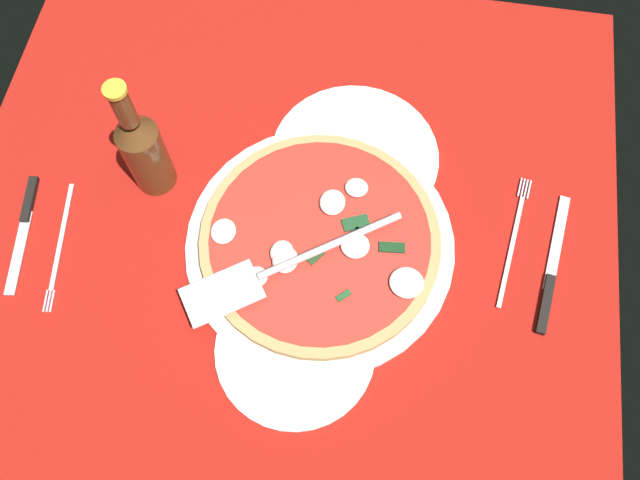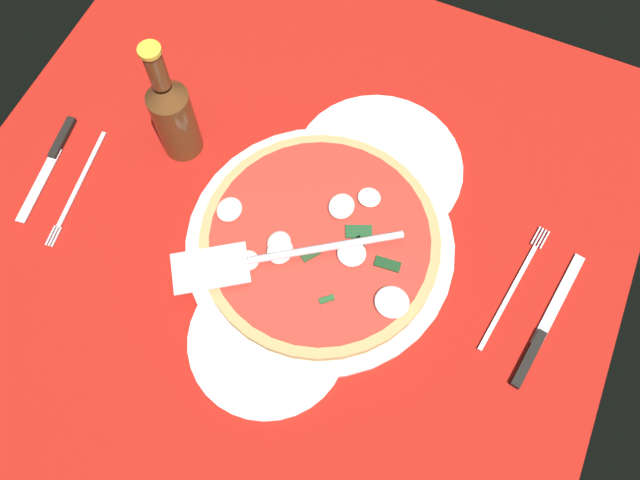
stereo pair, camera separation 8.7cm
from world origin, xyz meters
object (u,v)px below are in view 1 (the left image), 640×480
object	(u,v)px
dinner_plate_right	(295,349)
pizza_server	(282,267)
dinner_plate_left	(355,157)
beer_bottle	(143,149)
pizza	(320,241)
place_setting_near	(42,235)
place_setting_far	(532,259)

from	to	relation	value
dinner_plate_right	pizza_server	world-z (taller)	pizza_server
dinner_plate_left	dinner_plate_right	distance (cm)	29.46
dinner_plate_left	dinner_plate_right	world-z (taller)	same
dinner_plate_right	beer_bottle	size ratio (longest dim) A/B	0.95
dinner_plate_left	pizza	bearing A→B (deg)	-10.66
dinner_plate_left	place_setting_near	size ratio (longest dim) A/B	1.18
pizza_server	beer_bottle	size ratio (longest dim) A/B	1.24
dinner_plate_right	place_setting_near	bearing A→B (deg)	-105.38
pizza_server	place_setting_far	bearing A→B (deg)	159.57
pizza	pizza_server	xyz separation A→B (cm)	(5.37, -4.00, 2.57)
pizza	pizza_server	bearing A→B (deg)	-36.66
dinner_plate_right	pizza	bearing A→B (deg)	176.73
pizza	beer_bottle	size ratio (longest dim) A/B	1.50
dinner_plate_left	pizza	xyz separation A→B (cm)	(14.56, -2.74, 1.67)
dinner_plate_left	dinner_plate_right	size ratio (longest dim) A/B	1.18
pizza	place_setting_near	world-z (taller)	pizza
pizza_server	place_setting_near	bearing A→B (deg)	-35.76
dinner_plate_left	beer_bottle	xyz separation A→B (cm)	(7.92, -27.38, 7.83)
pizza	dinner_plate_left	bearing A→B (deg)	169.34
pizza	place_setting_far	world-z (taller)	pizza
place_setting_near	beer_bottle	xyz separation A→B (cm)	(-11.09, 13.38, 7.98)
dinner_plate_right	pizza_server	bearing A→B (deg)	-161.26
pizza_server	place_setting_far	world-z (taller)	pizza_server
place_setting_near	dinner_plate_left	bearing A→B (deg)	107.30
pizza	beer_bottle	xyz separation A→B (cm)	(-6.64, -24.64, 6.16)
place_setting_near	beer_bottle	world-z (taller)	beer_bottle
place_setting_far	beer_bottle	distance (cm)	54.08
dinner_plate_right	beer_bottle	xyz separation A→B (cm)	(-21.32, -23.80, 7.83)
beer_bottle	place_setting_near	bearing A→B (deg)	-50.34
dinner_plate_left	pizza_server	distance (cm)	21.47
pizza_server	beer_bottle	bearing A→B (deg)	-64.41
dinner_plate_right	pizza	size ratio (longest dim) A/B	0.63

